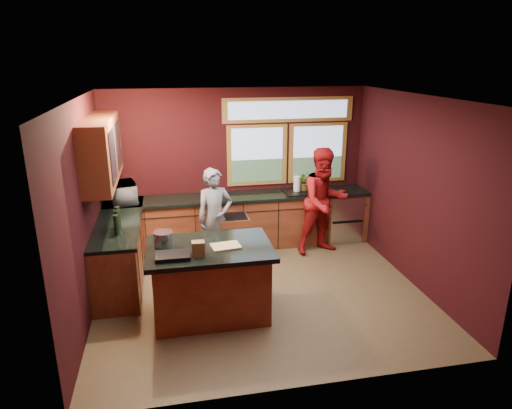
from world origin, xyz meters
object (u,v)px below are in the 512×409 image
object	(u,v)px
island	(210,280)
person_red	(324,201)
cutting_board	(226,246)
stock_pot	(163,239)
person_grey	(215,218)

from	to	relation	value
island	person_red	size ratio (longest dim) A/B	0.86
person_red	cutting_board	size ratio (longest dim) A/B	5.13
cutting_board	island	bearing A→B (deg)	165.96
cutting_board	stock_pot	bearing A→B (deg)	165.07
person_grey	cutting_board	distance (m)	1.52
person_grey	stock_pot	world-z (taller)	person_grey
stock_pot	island	bearing A→B (deg)	-15.26
stock_pot	person_grey	bearing A→B (deg)	59.22
island	cutting_board	size ratio (longest dim) A/B	4.43
cutting_board	stock_pot	world-z (taller)	stock_pot
person_red	island	bearing A→B (deg)	-153.81
island	cutting_board	xyz separation A→B (m)	(0.20, -0.05, 0.48)
island	person_grey	xyz separation A→B (m)	(0.23, 1.46, 0.31)
island	person_red	world-z (taller)	person_red
person_red	stock_pot	distance (m)	3.00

